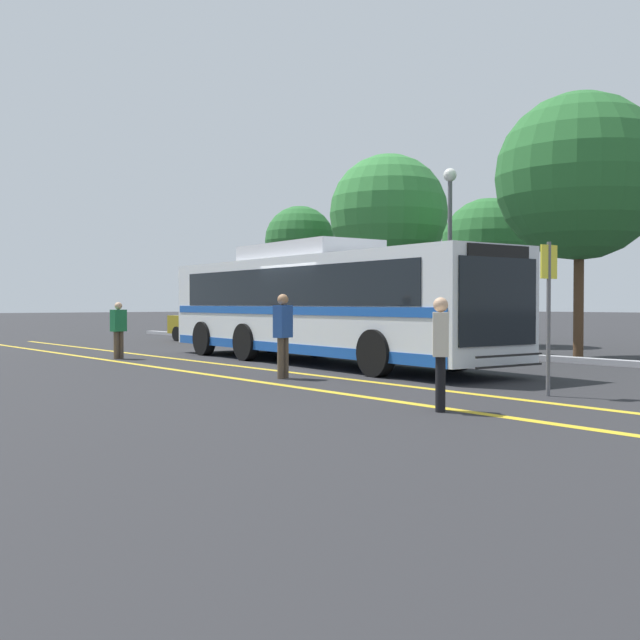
% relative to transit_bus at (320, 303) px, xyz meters
% --- Properties ---
extents(ground_plane, '(220.00, 220.00, 0.00)m').
position_rel_transit_bus_xyz_m(ground_plane, '(0.27, -0.30, -1.56)').
color(ground_plane, '#262628').
extents(lane_strip_0, '(31.94, 0.20, 0.01)m').
position_rel_transit_bus_xyz_m(lane_strip_0, '(0.02, -2.20, -1.56)').
color(lane_strip_0, gold).
rests_on(lane_strip_0, ground_plane).
extents(lane_strip_1, '(31.94, 0.20, 0.01)m').
position_rel_transit_bus_xyz_m(lane_strip_1, '(0.02, -3.89, -1.56)').
color(lane_strip_1, gold).
rests_on(lane_strip_1, ground_plane).
extents(curb_strip, '(39.94, 0.36, 0.15)m').
position_rel_transit_bus_xyz_m(curb_strip, '(0.02, 5.10, -1.49)').
color(curb_strip, '#99999E').
rests_on(curb_strip, ground_plane).
extents(transit_bus, '(12.38, 3.31, 3.12)m').
position_rel_transit_bus_xyz_m(transit_bus, '(0.00, 0.00, 0.00)').
color(transit_bus, silver).
rests_on(transit_bus, ground_plane).
extents(parked_car_0, '(4.09, 2.11, 1.50)m').
position_rel_transit_bus_xyz_m(parked_car_0, '(-11.10, 3.49, -0.80)').
color(parked_car_0, olive).
rests_on(parked_car_0, ground_plane).
extents(parked_car_1, '(4.34, 1.80, 1.50)m').
position_rel_transit_bus_xyz_m(parked_car_1, '(-4.61, 3.69, -0.80)').
color(parked_car_1, '#9E9EA3').
rests_on(parked_car_1, ground_plane).
extents(pedestrian_0, '(0.35, 0.47, 1.73)m').
position_rel_transit_bus_xyz_m(pedestrian_0, '(2.66, -3.14, -0.57)').
color(pedestrian_0, brown).
rests_on(pedestrian_0, ground_plane).
extents(pedestrian_1, '(0.45, 0.46, 1.63)m').
position_rel_transit_bus_xyz_m(pedestrian_1, '(7.83, -4.16, -0.64)').
color(pedestrian_1, black).
rests_on(pedestrian_1, ground_plane).
extents(pedestrian_2, '(0.33, 0.46, 1.58)m').
position_rel_transit_bus_xyz_m(pedestrian_2, '(-4.59, -3.46, -0.67)').
color(pedestrian_2, brown).
rests_on(pedestrian_2, ground_plane).
extents(bus_stop_sign, '(0.07, 0.40, 2.56)m').
position_rel_transit_bus_xyz_m(bus_stop_sign, '(7.79, -1.45, 0.05)').
color(bus_stop_sign, '#59595E').
rests_on(bus_stop_sign, ground_plane).
extents(street_lamp, '(0.42, 0.42, 5.84)m').
position_rel_transit_bus_xyz_m(street_lamp, '(-0.89, 6.09, 2.37)').
color(street_lamp, '#59595E').
rests_on(street_lamp, ground_plane).
extents(tree_0, '(4.66, 4.66, 7.42)m').
position_rel_transit_bus_xyz_m(tree_0, '(3.32, 6.68, 3.52)').
color(tree_0, '#513823').
rests_on(tree_0, ground_plane).
extents(tree_1, '(3.22, 3.22, 6.04)m').
position_rel_transit_bus_xyz_m(tree_1, '(-12.39, 8.92, 2.84)').
color(tree_1, '#513823').
rests_on(tree_1, ground_plane).
extents(tree_2, '(4.90, 4.90, 7.70)m').
position_rel_transit_bus_xyz_m(tree_2, '(-7.26, 9.60, 3.68)').
color(tree_2, '#513823').
rests_on(tree_2, ground_plane).
extents(tree_3, '(3.42, 3.42, 5.38)m').
position_rel_transit_bus_xyz_m(tree_3, '(-2.27, 9.82, 2.10)').
color(tree_3, '#513823').
rests_on(tree_3, ground_plane).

